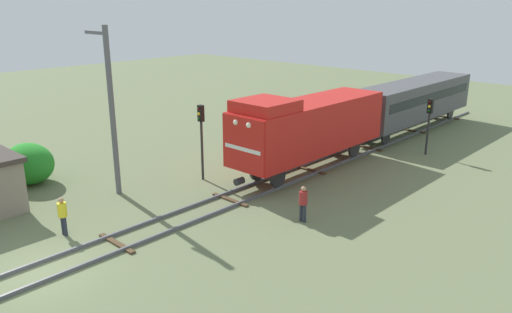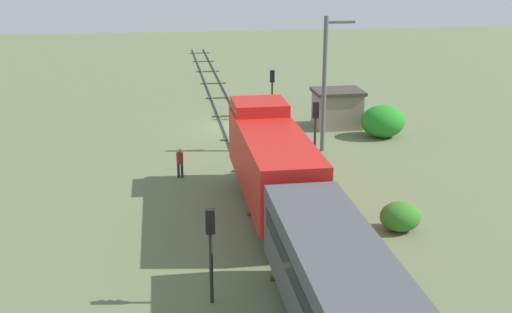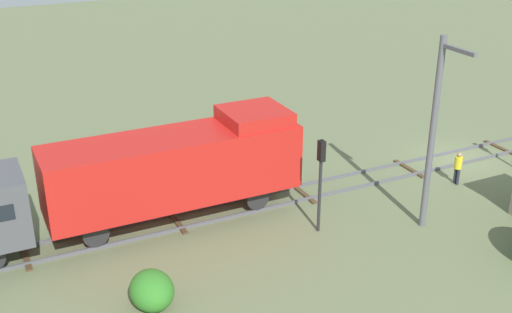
% 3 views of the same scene
% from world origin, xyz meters
% --- Properties ---
extents(ground_plane, '(116.83, 116.83, 0.00)m').
position_xyz_m(ground_plane, '(0.00, 0.00, 0.00)').
color(ground_plane, '#66704C').
extents(railway_track, '(2.40, 77.89, 0.16)m').
position_xyz_m(railway_track, '(0.00, 0.00, 0.07)').
color(railway_track, '#595960').
rests_on(railway_track, ground).
extents(locomotive, '(2.90, 11.60, 4.60)m').
position_xyz_m(locomotive, '(0.00, 16.01, 2.77)').
color(locomotive, red).
rests_on(locomotive, railway_track).
extents(traffic_signal_mid, '(0.32, 0.34, 4.24)m').
position_xyz_m(traffic_signal_mid, '(-3.40, 10.89, 2.95)').
color(traffic_signal_mid, '#262628').
rests_on(traffic_signal_mid, ground).
extents(worker_near_track, '(0.38, 0.38, 1.70)m').
position_xyz_m(worker_near_track, '(-2.40, 2.22, 1.00)').
color(worker_near_track, '#262B38').
rests_on(worker_near_track, ground).
extents(worker_by_signal, '(0.38, 0.38, 1.70)m').
position_xyz_m(worker_by_signal, '(4.20, 10.24, 1.00)').
color(worker_by_signal, '#262B38').
rests_on(worker_by_signal, ground).
extents(catenary_mast, '(1.94, 0.28, 8.52)m').
position_xyz_m(catenary_mast, '(-5.06, 6.50, 4.51)').
color(catenary_mast, '#595960').
rests_on(catenary_mast, ground).
extents(bush_far, '(1.91, 1.56, 1.39)m').
position_xyz_m(bush_far, '(-5.46, 19.05, 0.70)').
color(bush_far, '#327A26').
rests_on(bush_far, ground).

